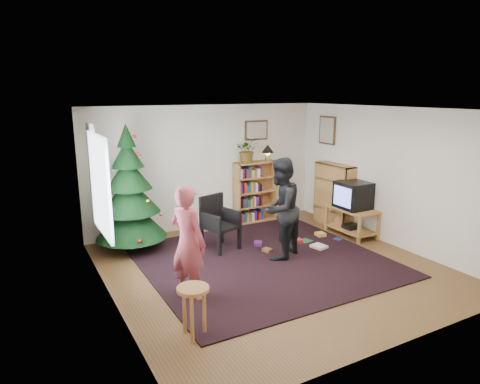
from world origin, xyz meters
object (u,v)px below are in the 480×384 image
bookshelf_back (255,191)px  crt_tv (353,195)px  armchair (218,220)px  christmas_tree (130,199)px  picture_back (256,130)px  table_lamp (268,150)px  person_by_chair (280,209)px  potted_plant (248,150)px  person_standing (188,243)px  picture_right (327,130)px  tv_stand (352,219)px  bookshelf_right (334,194)px  stool (193,298)px

bookshelf_back → crt_tv: (1.16, -1.74, 0.14)m
bookshelf_back → armchair: size_ratio=1.34×
armchair → christmas_tree: bearing=138.3°
picture_back → table_lamp: size_ratio=1.57×
bookshelf_back → person_by_chair: size_ratio=0.76×
bookshelf_back → potted_plant: size_ratio=2.45×
christmas_tree → armchair: bearing=-25.8°
christmas_tree → potted_plant: size_ratio=4.23×
picture_back → person_standing: picture_back is taller
person_standing → bookshelf_back: bearing=-69.3°
picture_back → picture_right: picture_right is taller
picture_back → tv_stand: 2.70m
christmas_tree → potted_plant: (2.62, 0.47, 0.63)m
bookshelf_right → stool: (-4.22, -2.52, -0.19)m
person_standing → picture_right: bearing=-87.6°
picture_right → stool: size_ratio=0.98×
bookshelf_back → tv_stand: bearing=-56.3°
person_by_chair → table_lamp: 2.39m
crt_tv → bookshelf_back: bearing=123.6°
christmas_tree → person_by_chair: christmas_tree is taller
bookshelf_back → person_standing: (-2.62, -2.66, 0.13)m
picture_back → person_by_chair: size_ratio=0.32×
table_lamp → person_by_chair: bearing=-116.9°
potted_plant → armchair: bearing=-137.7°
christmas_tree → table_lamp: christmas_tree is taller
tv_stand → crt_tv: 0.48m
stool → person_standing: bearing=71.0°
stool → table_lamp: size_ratio=1.75×
tv_stand → crt_tv: (-0.00, 0.00, 0.48)m
picture_back → person_by_chair: picture_back is taller
picture_back → bookshelf_back: picture_back is taller
tv_stand → crt_tv: crt_tv is taller
person_standing → table_lamp: table_lamp is taller
bookshelf_back → table_lamp: 0.92m
person_by_chair → potted_plant: size_ratio=3.23×
bookshelf_right → bookshelf_back: bearing=50.4°
picture_back → christmas_tree: 3.14m
person_standing → table_lamp: (2.92, 2.66, 0.74)m
picture_back → bookshelf_right: picture_back is taller
person_standing → potted_plant: size_ratio=2.99×
bookshelf_right → person_standing: (-3.90, -1.61, 0.13)m
armchair → table_lamp: bearing=17.1°
picture_right → table_lamp: size_ratio=1.72×
armchair → person_by_chair: (0.71, -0.91, 0.33)m
picture_right → armchair: (-2.86, -0.55, -1.43)m
picture_right → picture_back: bearing=151.3°
tv_stand → person_standing: size_ratio=0.62×
person_standing → person_by_chair: person_by_chair is taller
crt_tv → person_by_chair: 1.92m
bookshelf_back → tv_stand: 2.12m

